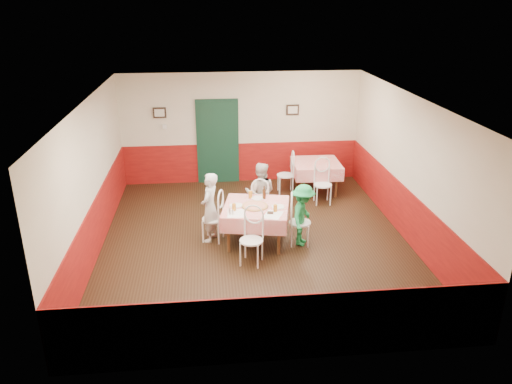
{
  "coord_description": "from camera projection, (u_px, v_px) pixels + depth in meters",
  "views": [
    {
      "loc": [
        -0.89,
        -8.78,
        4.51
      ],
      "look_at": [
        0.01,
        -0.04,
        1.05
      ],
      "focal_mm": 35.0,
      "sensor_mm": 36.0,
      "label": 1
    }
  ],
  "objects": [
    {
      "name": "chair_second_a",
      "position": [
        286.0,
        175.0,
        12.12
      ],
      "size": [
        0.43,
        0.43,
        0.9
      ],
      "primitive_type": null,
      "rotation": [
        0.0,
        0.0,
        -1.6
      ],
      "color": "white",
      "rests_on": "ground"
    },
    {
      "name": "left_wall",
      "position": [
        91.0,
        180.0,
        9.06
      ],
      "size": [
        0.1,
        7.0,
        2.8
      ],
      "primitive_type": "cube",
      "color": "beige",
      "rests_on": "ground"
    },
    {
      "name": "glass_b",
      "position": [
        275.0,
        208.0,
        9.29
      ],
      "size": [
        0.09,
        0.09,
        0.13
      ],
      "primitive_type": "cylinder",
      "rotation": [
        0.0,
        0.0,
        -0.2
      ],
      "color": "#BF7219",
      "rests_on": "main_table"
    },
    {
      "name": "back_wall",
      "position": [
        241.0,
        128.0,
        12.59
      ],
      "size": [
        6.0,
        0.1,
        2.8
      ],
      "primitive_type": "cube",
      "color": "beige",
      "rests_on": "ground"
    },
    {
      "name": "door",
      "position": [
        218.0,
        143.0,
        12.62
      ],
      "size": [
        0.96,
        0.06,
        2.1
      ],
      "primitive_type": "cube",
      "color": "black",
      "rests_on": "ground"
    },
    {
      "name": "thermostat",
      "position": [
        165.0,
        127.0,
        12.33
      ],
      "size": [
        0.1,
        0.03,
        0.1
      ],
      "primitive_type": "cube",
      "color": "white",
      "rests_on": "back_wall"
    },
    {
      "name": "chair_near",
      "position": [
        251.0,
        241.0,
        8.88
      ],
      "size": [
        0.54,
        0.54,
        0.9
      ],
      "primitive_type": null,
      "rotation": [
        0.0,
        0.0,
        -0.36
      ],
      "color": "white",
      "rests_on": "ground"
    },
    {
      "name": "front_wall",
      "position": [
        284.0,
        268.0,
        6.11
      ],
      "size": [
        6.0,
        0.1,
        2.8
      ],
      "primitive_type": "cube",
      "color": "beige",
      "rests_on": "ground"
    },
    {
      "name": "floor",
      "position": [
        255.0,
        241.0,
        9.86
      ],
      "size": [
        7.0,
        7.0,
        0.0
      ],
      "primitive_type": "plane",
      "color": "black",
      "rests_on": "ground"
    },
    {
      "name": "diner_right",
      "position": [
        303.0,
        215.0,
        9.52
      ],
      "size": [
        0.73,
        0.9,
        1.22
      ],
      "primitive_type": "imported",
      "rotation": [
        0.0,
        0.0,
        1.16
      ],
      "color": "gray",
      "rests_on": "ground"
    },
    {
      "name": "wainscot_right",
      "position": [
        403.0,
        211.0,
        9.97
      ],
      "size": [
        0.03,
        7.0,
        1.0
      ],
      "primitive_type": "cube",
      "color": "maroon",
      "rests_on": "ground"
    },
    {
      "name": "picture_left",
      "position": [
        160.0,
        113.0,
        12.19
      ],
      "size": [
        0.32,
        0.03,
        0.26
      ],
      "primitive_type": "cube",
      "color": "black",
      "rests_on": "back_wall"
    },
    {
      "name": "chair_second_b",
      "position": [
        323.0,
        185.0,
        11.49
      ],
      "size": [
        0.43,
        0.43,
        0.9
      ],
      "primitive_type": null,
      "rotation": [
        0.0,
        0.0,
        -0.03
      ],
      "color": "white",
      "rests_on": "ground"
    },
    {
      "name": "main_table",
      "position": [
        256.0,
        224.0,
        9.69
      ],
      "size": [
        1.44,
        1.44,
        0.77
      ],
      "primitive_type": "cube",
      "rotation": [
        0.0,
        0.0,
        -0.2
      ],
      "color": "red",
      "rests_on": "ground"
    },
    {
      "name": "glass_a",
      "position": [
        234.0,
        207.0,
        9.32
      ],
      "size": [
        0.09,
        0.09,
        0.14
      ],
      "primitive_type": "cylinder",
      "rotation": [
        0.0,
        0.0,
        -0.2
      ],
      "color": "#BF7219",
      "rests_on": "main_table"
    },
    {
      "name": "plate_right",
      "position": [
        278.0,
        207.0,
        9.5
      ],
      "size": [
        0.29,
        0.29,
        0.01
      ],
      "primitive_type": "cylinder",
      "rotation": [
        0.0,
        0.0,
        -0.2
      ],
      "color": "white",
      "rests_on": "main_table"
    },
    {
      "name": "pizza",
      "position": [
        255.0,
        206.0,
        9.52
      ],
      "size": [
        0.58,
        0.58,
        0.03
      ],
      "primitive_type": "cylinder",
      "rotation": [
        0.0,
        0.0,
        -0.2
      ],
      "color": "#B74723",
      "rests_on": "main_table"
    },
    {
      "name": "shaker_b",
      "position": [
        233.0,
        213.0,
        9.15
      ],
      "size": [
        0.04,
        0.04,
        0.09
      ],
      "primitive_type": "cylinder",
      "rotation": [
        0.0,
        0.0,
        -0.2
      ],
      "color": "silver",
      "rests_on": "main_table"
    },
    {
      "name": "wallet",
      "position": [
        270.0,
        213.0,
        9.23
      ],
      "size": [
        0.13,
        0.11,
        0.02
      ],
      "primitive_type": "cube",
      "rotation": [
        0.0,
        0.0,
        -0.2
      ],
      "color": "black",
      "rests_on": "main_table"
    },
    {
      "name": "beer_bottle",
      "position": [
        264.0,
        193.0,
        9.85
      ],
      "size": [
        0.08,
        0.08,
        0.24
      ],
      "primitive_type": "cylinder",
      "rotation": [
        0.0,
        0.0,
        -0.2
      ],
      "color": "#381C0A",
      "rests_on": "main_table"
    },
    {
      "name": "chair_right",
      "position": [
        300.0,
        223.0,
        9.59
      ],
      "size": [
        0.48,
        0.48,
        0.9
      ],
      "primitive_type": null,
      "rotation": [
        0.0,
        0.0,
        1.4
      ],
      "color": "white",
      "rests_on": "ground"
    },
    {
      "name": "shaker_c",
      "position": [
        230.0,
        211.0,
        9.22
      ],
      "size": [
        0.04,
        0.04,
        0.09
      ],
      "primitive_type": "cylinder",
      "rotation": [
        0.0,
        0.0,
        -0.2
      ],
      "color": "#B23319",
      "rests_on": "main_table"
    },
    {
      "name": "plate_far",
      "position": [
        257.0,
        198.0,
        9.91
      ],
      "size": [
        0.29,
        0.29,
        0.01
      ],
      "primitive_type": "cylinder",
      "rotation": [
        0.0,
        0.0,
        -0.2
      ],
      "color": "white",
      "rests_on": "main_table"
    },
    {
      "name": "plate_left",
      "position": [
        236.0,
        205.0,
        9.56
      ],
      "size": [
        0.29,
        0.29,
        0.01
      ],
      "primitive_type": "cylinder",
      "rotation": [
        0.0,
        0.0,
        -0.2
      ],
      "color": "white",
      "rests_on": "main_table"
    },
    {
      "name": "right_wall",
      "position": [
        409.0,
        169.0,
        9.64
      ],
      "size": [
        0.1,
        7.0,
        2.8
      ],
      "primitive_type": "cube",
      "color": "beige",
      "rests_on": "ground"
    },
    {
      "name": "wainscot_back",
      "position": [
        241.0,
        162.0,
        12.91
      ],
      "size": [
        6.0,
        0.03,
        1.0
      ],
      "primitive_type": "cube",
      "color": "maroon",
      "rests_on": "ground"
    },
    {
      "name": "wainscot_front",
      "position": [
        282.0,
        328.0,
        6.46
      ],
      "size": [
        6.0,
        0.03,
        1.0
      ],
      "primitive_type": "cube",
      "color": "maroon",
      "rests_on": "ground"
    },
    {
      "name": "picture_right",
      "position": [
        293.0,
        110.0,
        12.5
      ],
      "size": [
        0.32,
        0.03,
        0.26
      ],
      "primitive_type": "cube",
      "color": "black",
      "rests_on": "back_wall"
    },
    {
      "name": "diner_far",
      "position": [
        260.0,
        193.0,
        10.42
      ],
      "size": [
        0.74,
        0.63,
        1.34
      ],
      "primitive_type": "imported",
      "rotation": [
        0.0,
        0.0,
        2.92
      ],
      "color": "gray",
      "rests_on": "ground"
    },
    {
      "name": "shaker_a",
      "position": [
        230.0,
        212.0,
        9.17
      ],
      "size": [
        0.04,
        0.04,
        0.09
      ],
      "primitive_type": "cylinder",
      "rotation": [
        0.0,
        0.0,
        -0.2
      ],
      "color": "silver",
      "rests_on": "main_table"
    },
    {
      "name": "diner_left",
      "position": [
        210.0,
        207.0,
        9.65
      ],
      "size": [
        0.5,
        0.59,
        1.39
      ],
      "primitive_type": "imported",
      "rotation": [
        0.0,
        0.0,
        -1.95
      ],
      "color": "gray",
      "rests_on": "ground"
    },
    {
      "name": "wainscot_left",
      "position": [
        98.0,
        224.0,
        9.4
      ],
      "size": [
        0.03,
        7.0,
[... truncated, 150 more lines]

